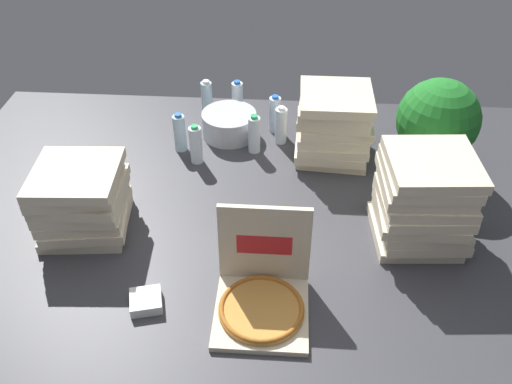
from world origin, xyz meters
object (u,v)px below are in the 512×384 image
Objects in this scene: pizza_stack_left_mid at (82,199)px; napkin_pile at (146,301)px; water_bottle_1 at (180,133)px; water_bottle_6 at (207,98)px; water_bottle_0 at (281,125)px; water_bottle_2 at (237,99)px; open_pizza_box at (262,292)px; pizza_stack_right_near at (423,200)px; water_bottle_5 at (196,145)px; pizza_stack_center_far at (333,125)px; ice_bucket at (229,124)px; water_bottle_3 at (254,134)px; potted_plant at (437,123)px; water_bottle_4 at (275,114)px.

pizza_stack_left_mid reaches higher than napkin_pile.
pizza_stack_left_mid is at bearing -115.91° from water_bottle_1.
water_bottle_6 is (0.41, 1.04, -0.06)m from pizza_stack_left_mid.
water_bottle_0 is 0.39m from water_bottle_2.
open_pizza_box is 0.92m from pizza_stack_left_mid.
pizza_stack_right_near reaches higher than water_bottle_5.
ice_bucket is at bearing 164.40° from pizza_stack_center_far.
pizza_stack_right_near is 1.90× the size of water_bottle_6.
water_bottle_5 is at bearing -158.16° from water_bottle_3.
water_bottle_3 is 1.00× the size of water_bottle_5.
water_bottle_3 is at bearing 140.66° from pizza_stack_right_near.
water_bottle_5 is 0.49m from water_bottle_6.
open_pizza_box is 0.46m from napkin_pile.
napkin_pile is (-1.26, -0.98, -0.27)m from potted_plant.
potted_plant is (0.80, 0.95, 0.21)m from open_pizza_box.
pizza_stack_right_near is at bearing -49.22° from water_bottle_0.
water_bottle_3 is at bearing -115.12° from water_bottle_4.
pizza_stack_right_near reaches higher than water_bottle_2.
water_bottle_3 reaches higher than napkin_pile.
open_pizza_box is 1.25m from ice_bucket.
water_bottle_5 is at bearing -170.92° from pizza_stack_center_far.
pizza_stack_right_near is 1.49m from pizza_stack_left_mid.
water_bottle_0 and water_bottle_1 have the same top height.
pizza_stack_right_near is at bearing -27.88° from water_bottle_1.
water_bottle_5 is at bearing 86.85° from napkin_pile.
pizza_stack_left_mid is at bearing 153.96° from open_pizza_box.
pizza_stack_right_near is 0.97m from water_bottle_0.
pizza_stack_right_near reaches higher than water_bottle_1.
ice_bucket is (0.57, 0.82, -0.10)m from pizza_stack_left_mid.
water_bottle_1 is at bearing -104.01° from water_bottle_6.
pizza_stack_right_near reaches higher than ice_bucket.
water_bottle_0 reaches higher than ice_bucket.
water_bottle_3 is at bearing -50.38° from water_bottle_6.
water_bottle_3 is (-0.11, 1.07, 0.03)m from open_pizza_box.
water_bottle_0 is 0.82m from potted_plant.
water_bottle_1 is 1.00× the size of water_bottle_6.
water_bottle_1 is (-1.17, 0.62, -0.11)m from pizza_stack_right_near.
water_bottle_0 is at bearing -72.24° from water_bottle_4.
water_bottle_2 is at bearing 60.33° from pizza_stack_left_mid.
water_bottle_3 is 1.00× the size of water_bottle_4.
pizza_stack_left_mid is 0.73m from water_bottle_1.
water_bottle_4 is at bearing 90.15° from open_pizza_box.
water_bottle_1 is (-0.82, -0.01, -0.08)m from pizza_stack_center_far.
water_bottle_1 is 1.00× the size of water_bottle_3.
water_bottle_3 is (-0.14, -0.10, 0.00)m from water_bottle_0.
water_bottle_0 and water_bottle_3 have the same top height.
open_pizza_box is 1.50m from water_bottle_6.
water_bottle_6 is (-0.01, 0.49, 0.00)m from water_bottle_5.
water_bottle_4 is at bearing 40.15° from water_bottle_5.
open_pizza_box reaches higher than water_bottle_0.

